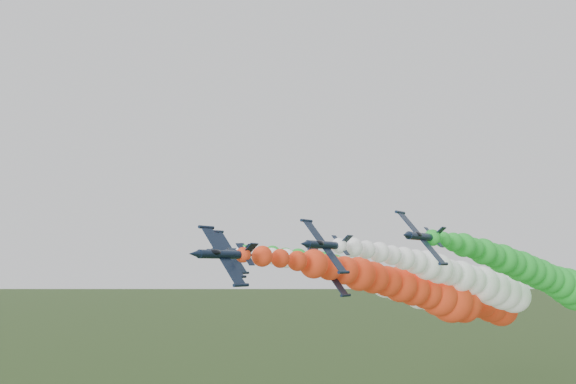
# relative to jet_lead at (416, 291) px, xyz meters

# --- Properties ---
(jet_lead) EXTENTS (15.93, 75.94, 17.74)m
(jet_lead) POSITION_rel_jet_lead_xyz_m (0.00, 0.00, 0.00)
(jet_lead) COLOR #111D33
(jet_lead) RESTS_ON ground
(jet_inner_left) EXTENTS (15.87, 75.88, 17.67)m
(jet_inner_left) POSITION_rel_jet_lead_xyz_m (-13.87, 14.85, 0.77)
(jet_inner_left) COLOR #111D33
(jet_inner_left) RESTS_ON ground
(jet_inner_right) EXTENTS (16.05, 76.07, 17.86)m
(jet_inner_right) POSITION_rel_jet_lead_xyz_m (6.49, 15.40, 1.46)
(jet_inner_right) COLOR #111D33
(jet_inner_right) RESTS_ON ground
(jet_outer_left) EXTENTS (16.06, 76.07, 17.86)m
(jet_outer_left) POSITION_rel_jet_lead_xyz_m (-19.17, 21.72, 1.28)
(jet_outer_left) COLOR #111D33
(jet_outer_left) RESTS_ON ground
(jet_outer_right) EXTENTS (16.73, 76.75, 18.54)m
(jet_outer_right) POSITION_rel_jet_lead_xyz_m (18.41, 23.83, 2.53)
(jet_outer_right) COLOR #111D33
(jet_outer_right) RESTS_ON ground
(jet_trail) EXTENTS (16.39, 76.41, 18.20)m
(jet_trail) POSITION_rel_jet_lead_xyz_m (0.24, 26.18, -2.46)
(jet_trail) COLOR #111D33
(jet_trail) RESTS_ON ground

